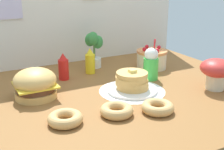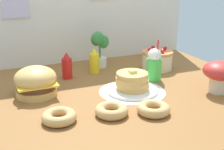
{
  "view_description": "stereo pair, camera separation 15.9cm",
  "coord_description": "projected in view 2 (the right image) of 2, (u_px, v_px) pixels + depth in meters",
  "views": [
    {
      "loc": [
        -0.95,
        -1.7,
        0.78
      ],
      "look_at": [
        -0.04,
        0.01,
        0.12
      ],
      "focal_mm": 48.2,
      "sensor_mm": 36.0,
      "label": 1
    },
    {
      "loc": [
        -0.8,
        -1.77,
        0.78
      ],
      "look_at": [
        -0.04,
        0.01,
        0.12
      ],
      "focal_mm": 48.2,
      "sensor_mm": 36.0,
      "label": 2
    }
  ],
  "objects": [
    {
      "name": "ketchup_bottle",
      "position": [
        67.0,
        66.0,
        2.33
      ],
      "size": [
        0.08,
        0.08,
        0.21
      ],
      "color": "red",
      "rests_on": "ground_plane"
    },
    {
      "name": "cream_soda_cup",
      "position": [
        154.0,
        65.0,
        2.27
      ],
      "size": [
        0.12,
        0.12,
        0.31
      ],
      "color": "green",
      "rests_on": "ground_plane"
    },
    {
      "name": "mushroom_stool",
      "position": [
        220.0,
        73.0,
        2.03
      ],
      "size": [
        0.23,
        0.23,
        0.22
      ],
      "color": "beige",
      "rests_on": "ground_plane"
    },
    {
      "name": "potted_plant",
      "position": [
        100.0,
        48.0,
        2.58
      ],
      "size": [
        0.15,
        0.12,
        0.32
      ],
      "color": "white",
      "rests_on": "ground_plane"
    },
    {
      "name": "doily_mat",
      "position": [
        132.0,
        91.0,
        2.08
      ],
      "size": [
        0.46,
        0.46,
        0.0
      ],
      "primitive_type": "cylinder",
      "color": "white",
      "rests_on": "ground_plane"
    },
    {
      "name": "mustard_bottle",
      "position": [
        95.0,
        61.0,
        2.46
      ],
      "size": [
        0.08,
        0.08,
        0.21
      ],
      "color": "yellow",
      "rests_on": "ground_plane"
    },
    {
      "name": "donut_chocolate",
      "position": [
        112.0,
        110.0,
        1.73
      ],
      "size": [
        0.19,
        0.19,
        0.06
      ],
      "color": "tan",
      "rests_on": "ground_plane"
    },
    {
      "name": "back_wall",
      "position": [
        78.0,
        3.0,
        2.66
      ],
      "size": [
        2.14,
        0.04,
        1.05
      ],
      "color": "silver",
      "rests_on": "ground_plane"
    },
    {
      "name": "layer_cake",
      "position": [
        157.0,
        60.0,
        2.55
      ],
      "size": [
        0.26,
        0.26,
        0.19
      ],
      "color": "beige",
      "rests_on": "ground_plane"
    },
    {
      "name": "ground_plane",
      "position": [
        118.0,
        93.0,
        2.09
      ],
      "size": [
        2.14,
        1.71,
        0.02
      ],
      "primitive_type": "cube",
      "color": "brown"
    },
    {
      "name": "donut_pink_glaze",
      "position": [
        59.0,
        116.0,
        1.66
      ],
      "size": [
        0.19,
        0.19,
        0.06
      ],
      "color": "tan",
      "rests_on": "ground_plane"
    },
    {
      "name": "pancake_stack",
      "position": [
        132.0,
        83.0,
        2.07
      ],
      "size": [
        0.36,
        0.36,
        0.15
      ],
      "color": "white",
      "rests_on": "doily_mat"
    },
    {
      "name": "donut_vanilla",
      "position": [
        153.0,
        109.0,
        1.75
      ],
      "size": [
        0.19,
        0.19,
        0.06
      ],
      "color": "tan",
      "rests_on": "ground_plane"
    },
    {
      "name": "burger",
      "position": [
        36.0,
        82.0,
        2.0
      ],
      "size": [
        0.28,
        0.28,
        0.2
      ],
      "color": "#DBA859",
      "rests_on": "ground_plane"
    }
  ]
}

